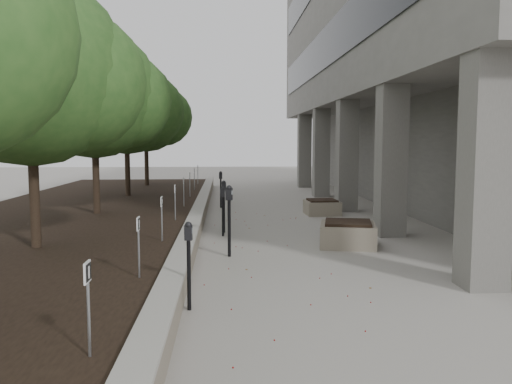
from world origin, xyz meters
name	(u,v)px	position (x,y,z in m)	size (l,w,h in m)	color
ground	(293,310)	(0.00, 0.00, 0.00)	(90.00, 90.00, 0.00)	gray
retaining_wall	(199,213)	(-1.82, 9.00, 0.25)	(0.39, 26.00, 0.50)	gray
planting_bed	(83,215)	(-5.50, 9.00, 0.20)	(7.00, 26.00, 0.40)	black
brutalist_building	(489,15)	(9.50, 13.00, 7.50)	(13.10, 26.00, 15.00)	slate
crabapple_tree_2	(31,111)	(-4.80, 3.00, 3.12)	(4.60, 4.00, 5.44)	#2B5620
crabapple_tree_3	(94,121)	(-4.80, 8.00, 3.12)	(4.60, 4.00, 5.44)	#2B5620
crabapple_tree_4	(126,126)	(-4.80, 13.00, 3.12)	(4.60, 4.00, 5.44)	#2B5620
crabapple_tree_5	(146,129)	(-4.80, 18.00, 3.12)	(4.60, 4.00, 5.44)	#2B5620
parking_sign_1	(88,309)	(-2.35, -2.50, 0.88)	(0.04, 0.22, 0.96)	black
parking_sign_2	(139,247)	(-2.35, 0.50, 0.88)	(0.04, 0.22, 0.96)	black
parking_sign_3	(162,219)	(-2.35, 3.50, 0.88)	(0.04, 0.22, 0.96)	black
parking_sign_4	(175,202)	(-2.35, 6.50, 0.88)	(0.04, 0.22, 0.96)	black
parking_sign_5	(184,192)	(-2.35, 9.50, 0.88)	(0.04, 0.22, 0.96)	black
parking_sign_6	(190,184)	(-2.35, 12.50, 0.88)	(0.04, 0.22, 0.96)	black
parking_sign_7	(194,179)	(-2.35, 15.50, 0.88)	(0.04, 0.22, 0.96)	black
parking_sign_8	(198,175)	(-2.35, 18.50, 0.88)	(0.04, 0.22, 0.96)	black
parking_meter_1	(189,266)	(-1.55, 0.09, 0.67)	(0.13, 0.09, 1.34)	black
parking_meter_2	(229,221)	(-0.92, 3.70, 0.79)	(0.16, 0.11, 1.58)	black
parking_meter_3	(223,212)	(-1.06, 6.18, 0.66)	(0.13, 0.09, 1.33)	black
parking_meter_4	(224,207)	(-1.04, 6.72, 0.73)	(0.14, 0.10, 1.45)	black
parking_meter_5	(221,190)	(-1.16, 12.16, 0.70)	(0.14, 0.10, 1.40)	black
planter_front	(348,234)	(1.95, 4.68, 0.30)	(1.30, 1.30, 0.61)	gray
planter_back	(322,207)	(2.35, 10.12, 0.26)	(1.13, 1.13, 0.53)	gray
berry_scatter	(262,244)	(-0.10, 5.00, 0.01)	(3.30, 14.10, 0.02)	maroon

